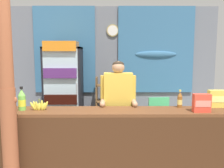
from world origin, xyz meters
TOP-DOWN VIEW (x-y plane):
  - ground_plane at (0.00, 1.15)m, footprint 7.50×7.50m
  - back_wall_curtained at (0.02, 2.93)m, footprint 4.92×0.22m
  - stall_counter at (-0.04, 0.42)m, footprint 3.70×0.48m
  - timber_post at (-1.23, 0.19)m, footprint 0.21×0.19m
  - drink_fridge at (-0.98, 2.39)m, footprint 0.78×0.67m
  - bottle_shelf_rack at (-0.07, 2.55)m, footprint 0.48×0.28m
  - plastic_lawn_chair at (0.96, 2.10)m, footprint 0.49×0.49m
  - shopkeeper at (0.14, 0.98)m, footprint 0.55×0.42m
  - soda_bottle_lime_soda at (-1.19, 0.54)m, footprint 0.10×0.10m
  - soda_bottle_iced_tea at (1.02, 0.69)m, footprint 0.07×0.07m
  - snack_box_crackers at (1.23, 0.42)m, footprint 0.22×0.11m
  - snack_box_instant_noodle at (1.55, 0.71)m, footprint 0.24×0.12m
  - pastry_tray at (-1.52, 0.57)m, footprint 0.36×0.36m
  - banana_bunch at (-0.96, 0.53)m, footprint 0.27×0.06m

SIDE VIEW (x-z plane):
  - ground_plane at x=0.00m, z-range 0.00..0.00m
  - plastic_lawn_chair at x=0.96m, z-range 0.06..0.92m
  - stall_counter at x=-0.04m, z-range 0.11..1.06m
  - bottle_shelf_rack at x=-0.07m, z-range 0.03..1.23m
  - pastry_tray at x=-1.52m, z-range 0.94..1.01m
  - banana_bunch at x=-0.96m, z-range 0.93..1.10m
  - shopkeeper at x=0.14m, z-range 0.22..1.83m
  - soda_bottle_iced_tea at x=1.02m, z-range 0.93..1.19m
  - snack_box_crackers at x=1.23m, z-range 0.95..1.20m
  - snack_box_instant_noodle at x=1.55m, z-range 0.95..1.20m
  - drink_fridge at x=-0.98m, z-range 0.10..2.06m
  - soda_bottle_lime_soda at x=-1.19m, z-range 0.93..1.25m
  - timber_post at x=-1.23m, z-range -0.05..2.57m
  - back_wall_curtained at x=0.02m, z-range 0.06..2.83m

